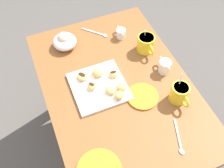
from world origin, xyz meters
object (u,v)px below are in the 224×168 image
at_px(cream_pitcher_white, 165,66).
at_px(beignet_0, 111,90).
at_px(ice_cream_bowl, 65,41).
at_px(beignet_1, 82,76).
at_px(beignet_2, 98,72).
at_px(dining_table, 117,102).
at_px(beignet_4, 122,87).
at_px(chocolate_sauce_pitcher, 121,33).
at_px(beignet_6, 119,95).
at_px(beignet_3, 92,86).
at_px(beignet_5, 114,74).
at_px(pastry_plate_square, 99,87).
at_px(coffee_mug_yellow_left, 146,43).
at_px(saucer_orange_right, 143,96).
at_px(coffee_mug_yellow_right, 180,93).

bearing_deg(cream_pitcher_white, beignet_0, -85.33).
relative_size(ice_cream_bowl, beignet_1, 2.37).
bearing_deg(beignet_2, dining_table, 36.63).
height_order(beignet_0, beignet_4, beignet_4).
relative_size(dining_table, ice_cream_bowl, 8.06).
bearing_deg(chocolate_sauce_pitcher, beignet_1, -54.88).
xyz_separation_m(beignet_2, beignet_6, (0.17, 0.05, -0.00)).
height_order(beignet_3, beignet_5, same).
xyz_separation_m(pastry_plate_square, beignet_4, (0.06, 0.10, 0.02)).
height_order(coffee_mug_yellow_left, cream_pitcher_white, coffee_mug_yellow_left).
bearing_deg(beignet_6, saucer_orange_right, 74.22).
bearing_deg(cream_pitcher_white, beignet_6, -76.21).
relative_size(pastry_plate_square, ice_cream_bowl, 2.02).
height_order(beignet_1, beignet_4, beignet_4).
distance_m(dining_table, beignet_6, 0.20).
bearing_deg(beignet_0, beignet_3, -126.31).
relative_size(beignet_0, beignet_3, 1.14).
xyz_separation_m(chocolate_sauce_pitcher, beignet_4, (0.34, -0.14, 0.00)).
xyz_separation_m(cream_pitcher_white, beignet_6, (0.07, -0.28, -0.01)).
bearing_deg(coffee_mug_yellow_left, ice_cream_bowl, -115.68).
bearing_deg(saucer_orange_right, beignet_5, -151.70).
distance_m(cream_pitcher_white, beignet_6, 0.29).
xyz_separation_m(coffee_mug_yellow_right, cream_pitcher_white, (-0.17, 0.02, -0.01)).
relative_size(coffee_mug_yellow_left, cream_pitcher_white, 1.37).
height_order(beignet_4, beignet_5, same).
distance_m(pastry_plate_square, coffee_mug_yellow_left, 0.36).
relative_size(beignet_2, beignet_6, 1.14).
bearing_deg(beignet_4, beignet_3, -113.09).
bearing_deg(ice_cream_bowl, beignet_0, 16.28).
distance_m(dining_table, beignet_4, 0.18).
bearing_deg(cream_pitcher_white, saucer_orange_right, -59.58).
bearing_deg(dining_table, beignet_2, -143.37).
bearing_deg(beignet_3, beignet_6, 45.47).
relative_size(coffee_mug_yellow_right, beignet_1, 2.73).
bearing_deg(beignet_4, cream_pitcher_white, 95.90).
relative_size(dining_table, coffee_mug_yellow_left, 7.28).
bearing_deg(pastry_plate_square, ice_cream_bowl, -167.48).
distance_m(pastry_plate_square, chocolate_sauce_pitcher, 0.37).
bearing_deg(beignet_6, ice_cream_bowl, -162.17).
bearing_deg(dining_table, pastry_plate_square, -108.28).
height_order(coffee_mug_yellow_right, beignet_3, coffee_mug_yellow_right).
bearing_deg(beignet_1, dining_table, 55.06).
xyz_separation_m(beignet_2, beignet_5, (0.04, 0.07, -0.00)).
relative_size(cream_pitcher_white, chocolate_sauce_pitcher, 1.14).
bearing_deg(beignet_1, cream_pitcher_white, 75.44).
bearing_deg(pastry_plate_square, saucer_orange_right, 53.25).
xyz_separation_m(beignet_1, beignet_4, (0.13, 0.16, 0.00)).
relative_size(cream_pitcher_white, beignet_4, 2.10).
distance_m(cream_pitcher_white, beignet_5, 0.26).
height_order(chocolate_sauce_pitcher, beignet_5, chocolate_sauce_pitcher).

